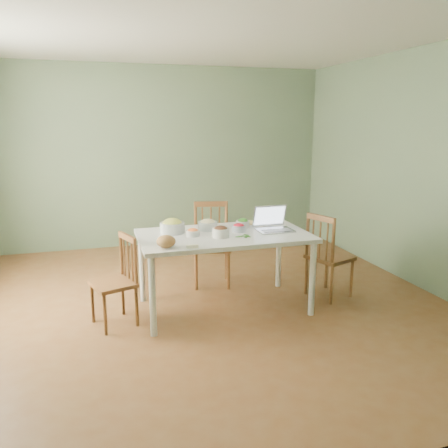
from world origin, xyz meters
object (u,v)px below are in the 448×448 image
object	(u,v)px
chair_right	(330,255)
bowl_squash	(172,226)
dining_table	(224,271)
chair_far	(212,245)
bread_boule	(166,241)
chair_left	(113,282)
laptop	(275,219)

from	to	relation	value
chair_right	bowl_squash	distance (m)	1.74
chair_right	dining_table	bearing A→B (deg)	69.34
chair_far	bread_boule	size ratio (longest dim) A/B	5.63
dining_table	bowl_squash	distance (m)	0.70
chair_right	bowl_squash	size ratio (longest dim) A/B	3.76
chair_right	chair_far	bearing A→B (deg)	38.28
chair_far	chair_left	size ratio (longest dim) A/B	1.13
chair_left	chair_right	bearing A→B (deg)	72.41
bread_boule	laptop	size ratio (longest dim) A/B	0.48
chair_far	chair_left	bearing A→B (deg)	-133.63
chair_left	chair_right	distance (m)	2.30
chair_left	bread_boule	world-z (taller)	bread_boule
chair_far	bread_boule	bearing A→B (deg)	-111.25
dining_table	laptop	world-z (taller)	laptop
dining_table	chair_right	bearing A→B (deg)	-0.61
bowl_squash	laptop	bearing A→B (deg)	-12.49
bread_boule	laptop	world-z (taller)	laptop
chair_left	chair_far	bearing A→B (deg)	104.39
dining_table	laptop	distance (m)	0.74
bowl_squash	chair_right	bearing A→B (deg)	-6.72
chair_far	bowl_squash	distance (m)	0.83
chair_far	chair_right	bearing A→B (deg)	-18.82
bread_boule	bowl_squash	distance (m)	0.53
dining_table	chair_left	world-z (taller)	chair_left
dining_table	chair_far	xyz separation A→B (m)	(0.06, 0.69, 0.09)
dining_table	chair_far	bearing A→B (deg)	85.41
chair_left	bread_boule	size ratio (longest dim) A/B	5.00
chair_right	bread_boule	distance (m)	1.90
laptop	dining_table	bearing A→B (deg)	175.85
chair_far	chair_right	distance (m)	1.34
chair_right	laptop	distance (m)	0.80
chair_left	laptop	size ratio (longest dim) A/B	2.40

